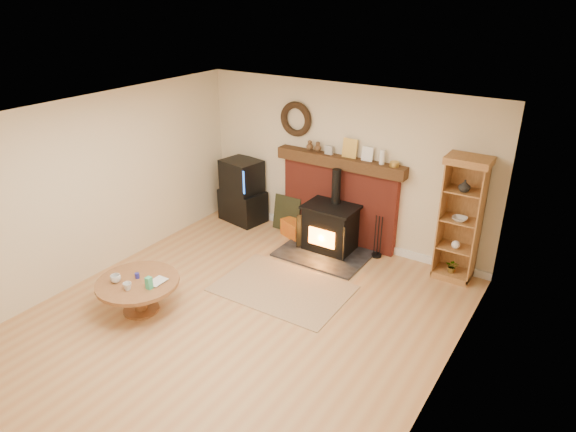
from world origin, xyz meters
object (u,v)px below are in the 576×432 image
Objects in this scene: curio_cabinet at (461,219)px; coffee_table at (138,287)px; wood_stove at (329,229)px; tv_unit at (242,192)px.

coffee_table is at bearing -135.79° from curio_cabinet.
tv_unit is at bearing 174.19° from wood_stove.
curio_cabinet is at bearing 1.27° from tv_unit.
curio_cabinet is at bearing 44.21° from coffee_table.
tv_unit is at bearing -178.73° from curio_cabinet.
wood_stove is 1.90m from tv_unit.
tv_unit is 3.84m from curio_cabinet.
wood_stove reaches higher than tv_unit.
curio_cabinet is 1.73× the size of coffee_table.
tv_unit is 0.62× the size of curio_cabinet.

